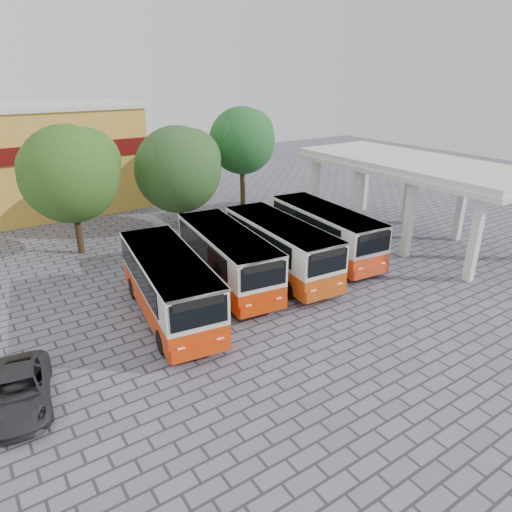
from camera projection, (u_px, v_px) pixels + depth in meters
ground at (331, 299)px, 23.11m from camera, size 90.00×90.00×0.00m
terminal_shelter at (413, 167)px, 29.73m from camera, size 6.80×15.80×5.40m
shophouse_block at (4, 161)px, 35.82m from camera, size 20.40×10.40×8.30m
bus_far_left at (169, 283)px, 20.82m from camera, size 3.75×8.82×3.07m
bus_centre_left at (227, 255)px, 23.93m from camera, size 3.62×8.70×3.04m
bus_centre_right at (280, 245)px, 25.25m from camera, size 3.25×8.69×3.07m
bus_far_right at (325, 230)px, 27.65m from camera, size 3.34×8.68×3.06m
tree_left at (70, 171)px, 27.08m from camera, size 6.10×5.81×7.93m
tree_middle at (179, 167)px, 31.83m from camera, size 6.34×6.04×7.33m
tree_right at (243, 138)px, 36.00m from camera, size 5.50×5.24×8.21m
parked_car at (19, 391)px, 15.61m from camera, size 2.71×4.61×1.20m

